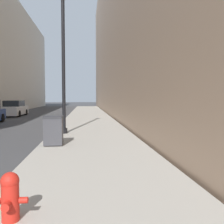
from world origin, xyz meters
The scene contains 6 objects.
sidewalk_right centered at (5.34, 18.00, 0.07)m, with size 3.98×60.00×0.14m.
building_right_stone centered at (13.43, 26.00, 10.28)m, with size 12.00×60.00×20.56m.
fire_hydrant centered at (4.03, 1.48, 0.51)m, with size 0.48×0.37×0.70m.
trash_bin centered at (3.91, 7.13, 0.69)m, with size 0.68×0.63×1.07m.
lamppost centered at (4.03, 10.16, 4.26)m, with size 0.47×0.47×6.80m.
parked_sedan_far centered at (-2.15, 24.09, 0.73)m, with size 1.83×4.75×1.58m.
Camera 1 is at (5.10, -2.09, 1.88)m, focal length 40.00 mm.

